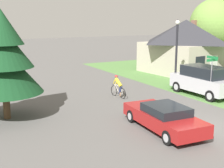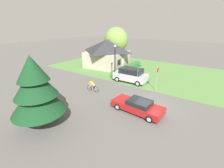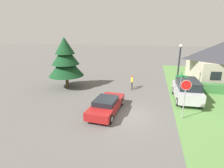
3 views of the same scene
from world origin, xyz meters
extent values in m
plane|color=#5B5956|center=(0.00, 0.00, 0.00)|extent=(140.00, 140.00, 0.00)
cube|color=#B2A893|center=(10.04, 12.02, 1.42)|extent=(6.91, 7.32, 2.84)
pyramid|color=#2D2D33|center=(10.04, 12.02, 3.92)|extent=(7.46, 7.91, 2.16)
cube|color=silver|center=(10.36, 8.62, 1.00)|extent=(0.90, 0.14, 2.00)
cube|color=black|center=(8.61, 8.46, 1.56)|extent=(1.10, 0.16, 0.90)
cube|color=brown|center=(11.86, 12.87, 4.54)|extent=(0.54, 0.54, 0.80)
cube|color=#387038|center=(9.31, 7.27, 0.47)|extent=(8.76, 0.90, 0.95)
cube|color=maroon|center=(-1.51, 0.29, 0.55)|extent=(2.12, 4.78, 0.59)
cube|color=black|center=(-1.52, 0.10, 1.04)|extent=(1.72, 2.11, 0.38)
cylinder|color=black|center=(-2.19, 1.93, 0.31)|extent=(0.34, 0.64, 0.62)
cylinder|color=#ADADB2|center=(-2.19, 1.93, 0.31)|extent=(0.33, 0.38, 0.36)
cylinder|color=black|center=(-0.62, 1.82, 0.31)|extent=(0.34, 0.64, 0.62)
cylinder|color=#ADADB2|center=(-0.62, 1.82, 0.31)|extent=(0.33, 0.38, 0.36)
cylinder|color=black|center=(-2.40, -1.24, 0.31)|extent=(0.34, 0.64, 0.62)
cylinder|color=#ADADB2|center=(-2.40, -1.24, 0.31)|extent=(0.33, 0.38, 0.36)
cylinder|color=black|center=(-0.84, -1.34, 0.31)|extent=(0.34, 0.64, 0.62)
cylinder|color=#ADADB2|center=(-0.84, -1.34, 0.31)|extent=(0.33, 0.38, 0.36)
torus|color=black|center=(-0.24, 6.21, 0.34)|extent=(0.10, 0.71, 0.71)
torus|color=black|center=(-0.32, 7.20, 0.34)|extent=(0.10, 0.71, 0.71)
cylinder|color=beige|center=(-0.26, 6.46, 0.47)|extent=(0.05, 0.18, 0.52)
cylinder|color=beige|center=(-0.29, 6.82, 0.51)|extent=(0.09, 0.62, 0.61)
cylinder|color=beige|center=(-0.28, 6.75, 0.76)|extent=(0.10, 0.74, 0.11)
cylinder|color=beige|center=(-0.25, 6.37, 0.28)|extent=(0.06, 0.33, 0.15)
cylinder|color=beige|center=(-0.24, 6.30, 0.53)|extent=(0.05, 0.21, 0.40)
cylinder|color=beige|center=(-0.31, 7.16, 0.57)|extent=(0.05, 0.12, 0.47)
cylinder|color=black|center=(-0.31, 7.12, 0.80)|extent=(0.44, 0.06, 0.02)
ellipsoid|color=black|center=(-0.25, 6.39, 0.74)|extent=(0.10, 0.21, 0.05)
cylinder|color=#262D4C|center=(-0.26, 6.38, 0.59)|extent=(0.13, 0.25, 0.42)
cylinder|color=#262D4C|center=(-0.26, 6.54, 0.51)|extent=(0.13, 0.25, 0.57)
cylinder|color=#8C6647|center=(-0.26, 6.45, 0.25)|extent=(0.08, 0.08, 0.30)
cylinder|color=#8C6647|center=(-0.21, 6.61, 0.15)|extent=(0.17, 0.08, 0.21)
cylinder|color=yellow|center=(-0.27, 6.66, 0.98)|extent=(0.27, 0.70, 0.57)
cylinder|color=yellow|center=(-0.30, 6.89, 0.98)|extent=(0.09, 0.25, 0.35)
cylinder|color=yellow|center=(-0.30, 7.17, 0.98)|extent=(0.09, 0.25, 0.35)
sphere|color=#8C6647|center=(-0.30, 6.94, 1.32)|extent=(0.19, 0.19, 0.19)
ellipsoid|color=red|center=(-0.30, 6.94, 1.37)|extent=(0.22, 0.18, 0.12)
cube|color=#B7B7BC|center=(5.07, 4.44, 0.81)|extent=(2.11, 4.60, 0.94)
cube|color=black|center=(5.07, 4.35, 1.63)|extent=(1.84, 3.04, 0.70)
cylinder|color=black|center=(4.15, 5.98, 0.37)|extent=(0.31, 0.75, 0.74)
cylinder|color=#ADADB2|center=(4.15, 5.98, 0.37)|extent=(0.31, 0.44, 0.43)
cylinder|color=black|center=(5.94, 6.01, 0.37)|extent=(0.31, 0.75, 0.74)
cylinder|color=#ADADB2|center=(5.94, 6.01, 0.37)|extent=(0.31, 0.44, 0.43)
cylinder|color=black|center=(4.20, 2.88, 0.37)|extent=(0.31, 0.75, 0.74)
cylinder|color=#ADADB2|center=(4.20, 2.88, 0.37)|extent=(0.31, 0.44, 0.43)
cylinder|color=black|center=(4.42, 6.59, 2.35)|extent=(0.15, 0.15, 4.70)
sphere|color=white|center=(4.42, 6.59, 4.83)|extent=(0.30, 0.30, 0.30)
cone|color=black|center=(4.42, 6.59, 4.98)|extent=(0.18, 0.18, 0.12)
cylinder|color=gray|center=(4.22, 2.99, 1.28)|extent=(0.06, 0.06, 2.55)
cube|color=#197238|center=(4.22, 2.99, 2.61)|extent=(0.90, 0.03, 0.16)
cube|color=#197238|center=(4.22, 2.99, 2.77)|extent=(0.03, 0.90, 0.16)
cylinder|color=#4C3823|center=(-7.59, 5.54, 0.69)|extent=(0.35, 0.35, 1.38)
cone|color=#143D1E|center=(-7.59, 5.54, 2.56)|extent=(3.86, 3.86, 2.37)
cone|color=#143D1E|center=(-7.59, 5.54, 3.72)|extent=(3.01, 3.01, 2.09)
cone|color=#143D1E|center=(-7.59, 5.54, 4.73)|extent=(2.16, 2.16, 1.80)
cylinder|color=#4C3823|center=(14.34, 12.74, 1.24)|extent=(0.35, 0.35, 2.47)
ellipsoid|color=olive|center=(14.34, 12.74, 4.53)|extent=(4.84, 4.84, 5.08)
camera|label=1|loc=(-10.21, -10.72, 5.11)|focal=50.00mm
camera|label=2|loc=(-12.65, -4.44, 7.46)|focal=24.00mm
camera|label=3|loc=(1.80, -12.01, 6.20)|focal=28.00mm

